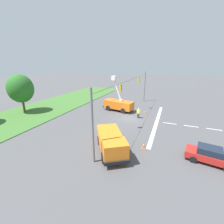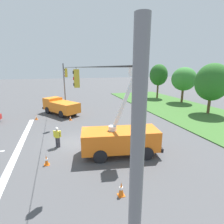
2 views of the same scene
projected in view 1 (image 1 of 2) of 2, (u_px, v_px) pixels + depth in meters
ground_plane at (130, 118)px, 25.94m from camera, size 200.00×200.00×0.00m
grass_verge at (49, 107)px, 32.29m from camera, size 56.00×12.00×0.10m
lane_markings at (166, 123)px, 23.82m from camera, size 17.60×15.25×0.01m
signal_gantry at (131, 94)px, 24.61m from camera, size 26.20×0.33×7.20m
tree_centre at (20, 89)px, 27.55m from camera, size 4.49×4.63×7.21m
utility_truck_bucket_lift at (118, 104)px, 29.62m from camera, size 3.29×6.25×6.76m
utility_truck_support_near at (111, 141)px, 15.84m from camera, size 6.45×5.32×2.20m
sedan_red at (210, 155)px, 14.18m from camera, size 2.45×4.53×1.56m
road_worker at (138, 113)px, 25.62m from camera, size 0.35×0.63×1.77m
traffic_cone_foreground_left at (131, 104)px, 33.18m from camera, size 0.36×0.36×0.79m
traffic_cone_foreground_right at (113, 133)px, 19.61m from camera, size 0.36×0.36×0.62m
traffic_cone_mid_left at (144, 146)px, 16.73m from camera, size 0.36×0.36×0.62m
traffic_cone_mid_right at (146, 112)px, 27.97m from camera, size 0.36×0.36×0.72m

